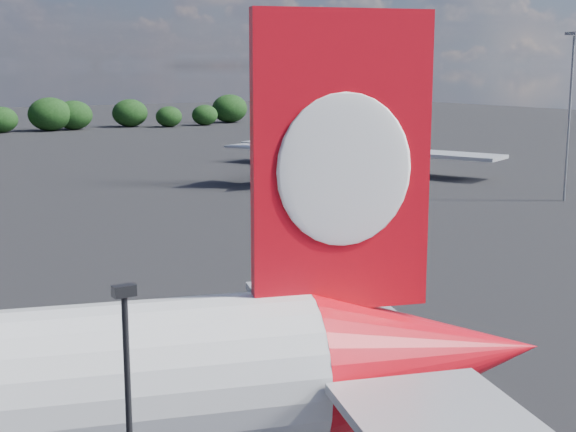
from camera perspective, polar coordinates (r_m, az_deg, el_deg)
china_southern_airliner at (r=125.30m, az=4.62°, el=5.26°), size 45.78×44.08×15.58m
floodlight_mast_near at (r=103.43m, az=19.47°, el=8.35°), size 1.60×1.60×20.36m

